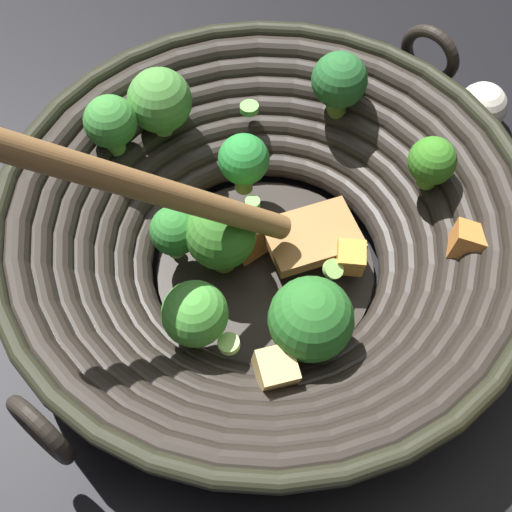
# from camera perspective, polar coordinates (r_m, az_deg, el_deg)

# --- Properties ---
(ground_plane) EXTENTS (4.00, 4.00, 0.00)m
(ground_plane) POSITION_cam_1_polar(r_m,az_deg,el_deg) (0.61, 0.69, -1.39)
(ground_plane) COLOR black
(wok) EXTENTS (0.39, 0.43, 0.24)m
(wok) POSITION_cam_1_polar(r_m,az_deg,el_deg) (0.56, 0.63, 1.76)
(wok) COLOR black
(wok) RESTS_ON ground
(garlic_bulb) EXTENTS (0.04, 0.04, 0.04)m
(garlic_bulb) POSITION_cam_1_polar(r_m,az_deg,el_deg) (0.72, 16.58, 10.67)
(garlic_bulb) COLOR silver
(garlic_bulb) RESTS_ON ground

